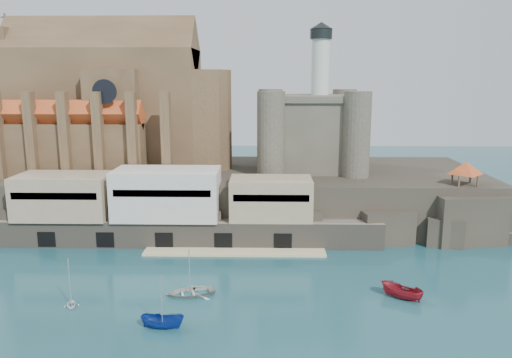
{
  "coord_description": "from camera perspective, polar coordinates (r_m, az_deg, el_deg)",
  "views": [
    {
      "loc": [
        7.24,
        -60.34,
        28.49
      ],
      "look_at": [
        5.23,
        32.0,
        9.64
      ],
      "focal_mm": 35.0,
      "sensor_mm": 36.0,
      "label": 1
    }
  ],
  "objects": [
    {
      "name": "quay",
      "position": [
        88.12,
        -10.22,
        -3.39
      ],
      "size": [
        70.0,
        12.0,
        13.05
      ],
      "color": "#6D6557",
      "rests_on": "ground"
    },
    {
      "name": "ground",
      "position": [
        67.12,
        -5.21,
        -13.63
      ],
      "size": [
        300.0,
        300.0,
        0.0
      ],
      "primitive_type": "plane",
      "color": "#17444D",
      "rests_on": "ground"
    },
    {
      "name": "boat_2",
      "position": [
        61.37,
        -10.62,
        -16.34
      ],
      "size": [
        2.18,
        2.13,
        5.19
      ],
      "primitive_type": "imported",
      "rotation": [
        0.0,
        0.0,
        1.48
      ],
      "color": "navy",
      "rests_on": "ground"
    },
    {
      "name": "castle_keep",
      "position": [
        102.31,
        6.23,
        5.76
      ],
      "size": [
        21.2,
        21.2,
        29.3
      ],
      "color": "#4A463A",
      "rests_on": "promontory"
    },
    {
      "name": "church",
      "position": [
        107.09,
        -15.94,
        7.69
      ],
      "size": [
        47.0,
        25.93,
        30.51
      ],
      "color": "brown",
      "rests_on": "promontory"
    },
    {
      "name": "boat_4",
      "position": [
        69.29,
        -20.33,
        -13.5
      ],
      "size": [
        2.67,
        2.11,
        2.7
      ],
      "primitive_type": "imported",
      "rotation": [
        0.0,
        0.0,
        3.48
      ],
      "color": "white",
      "rests_on": "ground"
    },
    {
      "name": "boat_5",
      "position": [
        70.08,
        16.26,
        -12.94
      ],
      "size": [
        3.02,
        3.0,
        5.68
      ],
      "primitive_type": "imported",
      "rotation": [
        0.0,
        0.0,
        4.11
      ],
      "color": "maroon",
      "rests_on": "ground"
    },
    {
      "name": "boat_6",
      "position": [
        68.96,
        -7.53,
        -12.97
      ],
      "size": [
        2.6,
        4.81,
        6.47
      ],
      "primitive_type": "imported",
      "rotation": [
        0.0,
        0.0,
        5.0
      ],
      "color": "beige",
      "rests_on": "ground"
    },
    {
      "name": "rock_outcrop",
      "position": [
        96.1,
        22.47,
        -4.12
      ],
      "size": [
        14.5,
        10.5,
        8.7
      ],
      "color": "black",
      "rests_on": "ground"
    },
    {
      "name": "boat_7",
      "position": [
        72.33,
        15.18,
        -12.09
      ],
      "size": [
        3.08,
        2.43,
        3.12
      ],
      "primitive_type": "imported",
      "rotation": [
        0.0,
        0.0,
        5.95
      ],
      "color": "#21319A",
      "rests_on": "ground"
    },
    {
      "name": "pavilion",
      "position": [
        94.41,
        22.83,
        1.01
      ],
      "size": [
        6.4,
        6.4,
        5.4
      ],
      "color": "brown",
      "rests_on": "rock_outcrop"
    },
    {
      "name": "promontory",
      "position": [
        102.73,
        -2.94,
        -1.74
      ],
      "size": [
        100.0,
        36.0,
        10.0
      ],
      "color": "black",
      "rests_on": "ground"
    }
  ]
}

